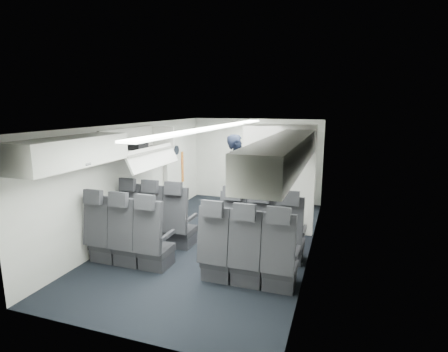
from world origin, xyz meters
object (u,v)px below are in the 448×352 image
Objects in this scene: carry_on_bag at (136,144)px; seat_row_front at (207,229)px; galley_unit at (291,169)px; boarding_door at (175,171)px; seat_row_mid at (184,248)px; flight_attendant at (237,176)px.

seat_row_front is at bearing 6.42° from carry_on_bag.
boarding_door is at bearing -155.72° from galley_unit.
boarding_door is at bearing 128.16° from seat_row_front.
seat_row_mid is (0.00, -0.90, 0.00)m from seat_row_front.
galley_unit is at bearing 73.72° from seat_row_front.
seat_row_mid is 1.79× the size of flight_attendant.
seat_row_mid is at bearing -102.88° from galley_unit.
carry_on_bag is at bearing -127.72° from galley_unit.
flight_attendant is (1.55, -0.02, -0.02)m from boarding_door.
seat_row_front is at bearing -51.84° from boarding_door.
flight_attendant is 5.22× the size of carry_on_bag.
flight_attendant is at bearing -131.08° from galley_unit.
boarding_door is 2.10m from carry_on_bag.
flight_attendant reaches higher than seat_row_mid.
carry_on_bag reaches higher than galley_unit.
carry_on_bag is (-1.43, 0.18, 1.39)m from seat_row_front.
galley_unit is at bearing 77.12° from seat_row_mid.
galley_unit is 3.98m from carry_on_bag.
boarding_door is (-1.64, 2.09, 0.55)m from seat_row_front.
carry_on_bag is at bearing 172.88° from seat_row_front.
seat_row_front is 0.90m from seat_row_mid.
boarding_door is at bearing 83.05° from flight_attendant.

